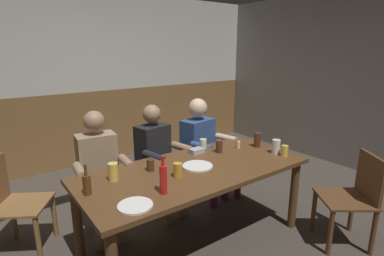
{
  "coord_description": "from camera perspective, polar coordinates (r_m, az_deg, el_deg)",
  "views": [
    {
      "loc": [
        -1.53,
        -2.23,
        1.8
      ],
      "look_at": [
        0.0,
        -0.15,
        1.12
      ],
      "focal_mm": 28.32,
      "sensor_mm": 36.0,
      "label": 1
    }
  ],
  "objects": [
    {
      "name": "pint_glass_7",
      "position": [
        2.54,
        -2.72,
        -7.92
      ],
      "size": [
        0.07,
        0.07,
        0.12
      ],
      "primitive_type": "cylinder",
      "color": "gold",
      "rests_on": "dining_table"
    },
    {
      "name": "pint_glass_1",
      "position": [
        3.36,
        12.19,
        -2.21
      ],
      "size": [
        0.07,
        0.07,
        0.16
      ],
      "primitive_type": "cylinder",
      "color": "#4C2D19",
      "rests_on": "dining_table"
    },
    {
      "name": "pint_glass_5",
      "position": [
        3.2,
        15.55,
        -3.4
      ],
      "size": [
        0.08,
        0.08,
        0.15
      ],
      "primitive_type": "cylinder",
      "color": "white",
      "rests_on": "dining_table"
    },
    {
      "name": "back_wall_wainscot",
      "position": [
        5.12,
        -17.83,
        0.24
      ],
      "size": [
        6.07,
        0.12,
        1.15
      ],
      "primitive_type": "cube",
      "color": "brown",
      "rests_on": "ground_plane"
    },
    {
      "name": "back_wall_upper",
      "position": [
        4.97,
        -19.06,
        15.13
      ],
      "size": [
        6.07,
        0.12,
        1.49
      ],
      "primitive_type": "cube",
      "color": "beige"
    },
    {
      "name": "person_2",
      "position": [
        3.67,
        1.9,
        -2.95
      ],
      "size": [
        0.58,
        0.6,
        1.22
      ],
      "rotation": [
        0.0,
        0.0,
        3.33
      ],
      "color": "#2D4C84",
      "rests_on": "ground_plane"
    },
    {
      "name": "person_1",
      "position": [
        3.34,
        -6.49,
        -5.18
      ],
      "size": [
        0.53,
        0.58,
        1.22
      ],
      "rotation": [
        0.0,
        0.0,
        3.32
      ],
      "color": "black",
      "rests_on": "ground_plane"
    },
    {
      "name": "bottle_0",
      "position": [
        2.25,
        -5.42,
        -9.51
      ],
      "size": [
        0.06,
        0.06,
        0.29
      ],
      "color": "red",
      "rests_on": "dining_table"
    },
    {
      "name": "person_0",
      "position": [
        3.09,
        -16.99,
        -7.33
      ],
      "size": [
        0.53,
        0.56,
        1.23
      ],
      "rotation": [
        0.0,
        0.0,
        3.04
      ],
      "color": "#997F60",
      "rests_on": "ground_plane"
    },
    {
      "name": "pint_glass_2",
      "position": [
        3.13,
        5.12,
        -3.44
      ],
      "size": [
        0.07,
        0.07,
        0.13
      ],
      "primitive_type": "cylinder",
      "color": "#4C2D19",
      "rests_on": "dining_table"
    },
    {
      "name": "plate_1",
      "position": [
        2.15,
        -10.64,
        -14.18
      ],
      "size": [
        0.24,
        0.24,
        0.01
      ],
      "primitive_type": "cylinder",
      "color": "white",
      "rests_on": "dining_table"
    },
    {
      "name": "table_candle",
      "position": [
        3.29,
        8.72,
        -3.12
      ],
      "size": [
        0.04,
        0.04,
        0.08
      ],
      "primitive_type": "cylinder",
      "color": "#F9E08C",
      "rests_on": "dining_table"
    },
    {
      "name": "dining_table",
      "position": [
        2.78,
        0.55,
        -9.22
      ],
      "size": [
        2.08,
        0.95,
        0.76
      ],
      "color": "brown",
      "rests_on": "ground_plane"
    },
    {
      "name": "side_wall_concrete",
      "position": [
        5.16,
        28.09,
        7.75
      ],
      "size": [
        0.12,
        4.87,
        2.64
      ],
      "primitive_type": "cube",
      "color": "gray",
      "rests_on": "ground_plane"
    },
    {
      "name": "plate_0",
      "position": [
        2.77,
        1.05,
        -7.18
      ],
      "size": [
        0.28,
        0.28,
        0.01
      ],
      "primitive_type": "cylinder",
      "color": "white",
      "rests_on": "dining_table"
    },
    {
      "name": "pint_glass_4",
      "position": [
        3.15,
        17.04,
        -4.14
      ],
      "size": [
        0.07,
        0.07,
        0.11
      ],
      "primitive_type": "cylinder",
      "color": "#E5C64C",
      "rests_on": "dining_table"
    },
    {
      "name": "pint_glass_0",
      "position": [
        2.69,
        -7.83,
        -6.91
      ],
      "size": [
        0.07,
        0.07,
        0.1
      ],
      "primitive_type": "cylinder",
      "color": "#4C2D19",
      "rests_on": "dining_table"
    },
    {
      "name": "condiment_caddy",
      "position": [
        3.1,
        0.84,
        -4.33
      ],
      "size": [
        0.14,
        0.1,
        0.05
      ],
      "primitive_type": "cube",
      "color": "#B2B7BC",
      "rests_on": "dining_table"
    },
    {
      "name": "chair_empty_near_left",
      "position": [
        3.19,
        -30.85,
        -11.96
      ],
      "size": [
        0.61,
        0.61,
        0.88
      ],
      "rotation": [
        0.0,
        0.0,
        -2.13
      ],
      "color": "brown",
      "rests_on": "ground_plane"
    },
    {
      "name": "ground_plane",
      "position": [
        3.25,
        -1.7,
        -18.82
      ],
      "size": [
        7.29,
        7.29,
        0.0
      ],
      "primitive_type": "plane",
      "color": "#423A33"
    },
    {
      "name": "pint_glass_6",
      "position": [
        3.25,
        2.12,
        -2.95
      ],
      "size": [
        0.07,
        0.07,
        0.1
      ],
      "primitive_type": "cylinder",
      "color": "white",
      "rests_on": "dining_table"
    },
    {
      "name": "pint_glass_3",
      "position": [
        2.55,
        -14.63,
        -8.01
      ],
      "size": [
        0.08,
        0.08,
        0.15
      ],
      "primitive_type": "cylinder",
      "color": "#E5C64C",
      "rests_on": "dining_table"
    },
    {
      "name": "bottle_1",
      "position": [
        2.37,
        -19.19,
        -9.89
      ],
      "size": [
        0.06,
        0.06,
        0.24
      ],
      "color": "#593314",
      "rests_on": "dining_table"
    },
    {
      "name": "chair_empty_near_right",
      "position": [
        3.23,
        28.2,
        -11.28
      ],
      "size": [
        0.62,
        0.62,
        0.88
      ],
      "rotation": [
        0.0,
        0.0,
        0.93
      ],
      "color": "brown",
      "rests_on": "ground_plane"
    }
  ]
}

